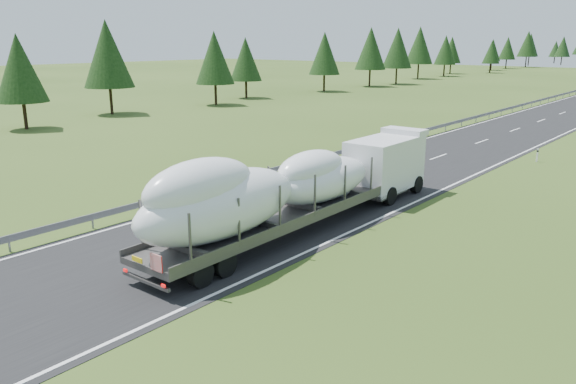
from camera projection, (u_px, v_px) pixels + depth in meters
The scene contains 3 objects.
ground at pixel (162, 254), 23.89m from camera, with size 400.00×400.00×0.00m, color #314717.
tree_line_left at pixel (452, 49), 144.61m from camera, with size 15.00×316.66×12.32m.
boat_truck at pixel (293, 185), 26.04m from camera, with size 3.06×20.18×4.48m.
Camera 1 is at (18.37, -13.86, 8.78)m, focal length 35.00 mm.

